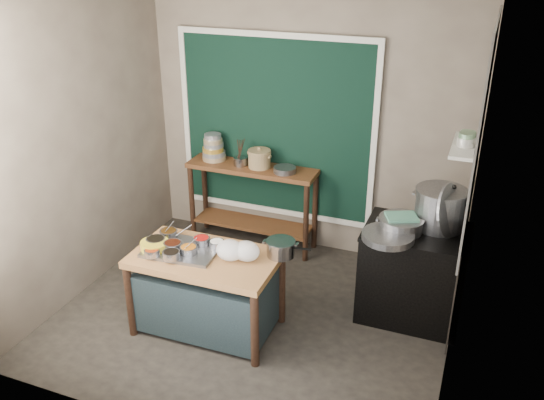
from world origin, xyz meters
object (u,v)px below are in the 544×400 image
at_px(yellow_basin, 155,246).
at_px(saucepan, 281,248).
at_px(prep_table, 207,292).
at_px(ceramic_crock, 259,160).
at_px(back_counter, 253,205).
at_px(condiment_tray, 182,249).
at_px(stove_block, 413,274).
at_px(steamer, 401,224).
at_px(utensil_cup, 241,161).
at_px(stock_pot, 440,208).

xyz_separation_m(yellow_basin, saucepan, (1.04, 0.33, 0.02)).
bearing_deg(prep_table, saucepan, 20.67).
bearing_deg(ceramic_crock, back_counter, -178.70).
xyz_separation_m(condiment_tray, yellow_basin, (-0.21, -0.09, 0.03)).
bearing_deg(stove_block, steamer, -153.36).
xyz_separation_m(condiment_tray, utensil_cup, (-0.16, 1.59, 0.23)).
relative_size(prep_table, utensil_cup, 8.12).
bearing_deg(stock_pot, utensil_cup, 165.15).
bearing_deg(ceramic_crock, saucepan, -60.92).
height_order(back_counter, utensil_cup, utensil_cup).
distance_m(yellow_basin, utensil_cup, 1.69).
height_order(prep_table, stock_pot, stock_pot).
bearing_deg(condiment_tray, yellow_basin, -156.51).
distance_m(prep_table, utensil_cup, 1.75).
bearing_deg(stock_pot, steamer, -144.99).
distance_m(stove_block, stock_pot, 0.67).
height_order(prep_table, ceramic_crock, ceramic_crock).
bearing_deg(saucepan, stove_block, 21.21).
height_order(saucepan, steamer, steamer).
bearing_deg(prep_table, condiment_tray, 178.58).
distance_m(utensil_cup, ceramic_crock, 0.22).
height_order(prep_table, back_counter, back_counter).
height_order(condiment_tray, steamer, steamer).
distance_m(saucepan, steamer, 1.08).
xyz_separation_m(utensil_cup, stock_pot, (2.18, -0.58, 0.06)).
height_order(yellow_basin, saucepan, saucepan).
bearing_deg(utensil_cup, prep_table, -76.74).
bearing_deg(ceramic_crock, prep_table, -84.35).
bearing_deg(yellow_basin, stove_block, 24.89).
distance_m(prep_table, condiment_tray, 0.45).
xyz_separation_m(saucepan, ceramic_crock, (-0.76, 1.37, 0.22)).
bearing_deg(condiment_tray, stock_pot, 26.51).
xyz_separation_m(prep_table, stove_block, (1.65, 0.88, 0.05)).
bearing_deg(yellow_basin, stock_pot, 26.22).
xyz_separation_m(condiment_tray, steamer, (1.73, 0.80, 0.18)).
distance_m(back_counter, stock_pot, 2.21).
xyz_separation_m(stove_block, condiment_tray, (-1.87, -0.87, 0.34)).
distance_m(back_counter, utensil_cup, 0.54).
distance_m(yellow_basin, stock_pot, 2.51).
bearing_deg(stock_pot, condiment_tray, -153.49).
distance_m(ceramic_crock, steamer, 1.86).
height_order(prep_table, stove_block, stove_block).
bearing_deg(ceramic_crock, utensil_cup, -174.34).
distance_m(condiment_tray, steamer, 1.91).
distance_m(back_counter, yellow_basin, 1.74).
height_order(back_counter, steamer, steamer).
relative_size(stove_block, utensil_cup, 5.85).
height_order(stock_pot, steamer, stock_pot).
distance_m(prep_table, ceramic_crock, 1.75).
bearing_deg(utensil_cup, yellow_basin, -92.02).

